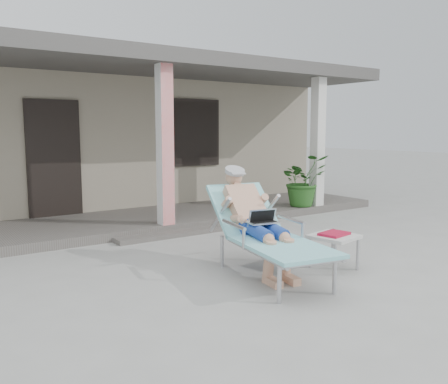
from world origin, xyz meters
TOP-DOWN VIEW (x-y plane):
  - ground at (0.00, 0.00)m, footprint 60.00×60.00m
  - house at (0.00, 6.50)m, footprint 10.40×5.40m
  - porch_deck at (0.00, 3.00)m, footprint 10.00×2.00m
  - porch_overhang at (0.00, 2.95)m, footprint 10.00×2.30m
  - porch_step at (0.00, 1.85)m, footprint 2.00×0.30m
  - lounger at (-0.08, -0.46)m, footprint 1.11×2.13m
  - side_table at (0.75, -0.87)m, footprint 0.60×0.60m
  - potted_palm at (3.20, 2.25)m, footprint 1.11×1.01m

SIDE VIEW (x-z plane):
  - ground at x=0.00m, z-range 0.00..0.00m
  - porch_step at x=0.00m, z-range 0.00..0.07m
  - porch_deck at x=0.00m, z-range 0.00..0.15m
  - side_table at x=0.75m, z-range 0.16..0.62m
  - potted_palm at x=3.20m, z-range 0.15..1.21m
  - lounger at x=-0.08m, z-range 0.16..1.49m
  - house at x=0.00m, z-range 0.02..3.32m
  - porch_overhang at x=0.00m, z-range 1.36..4.21m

